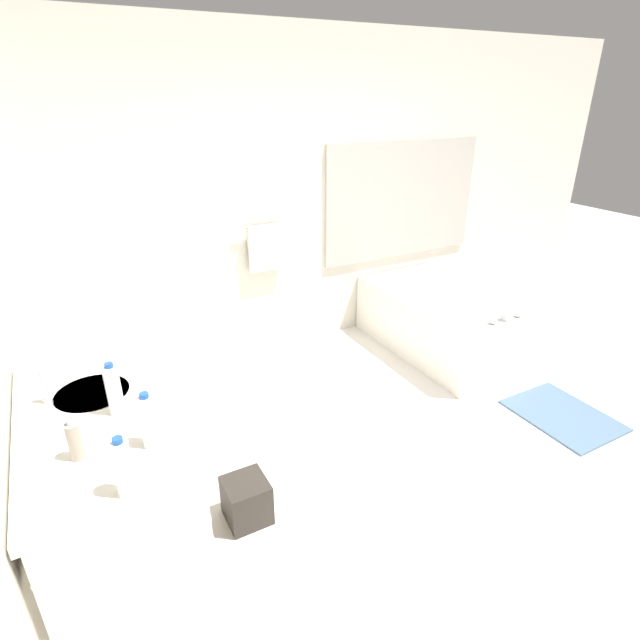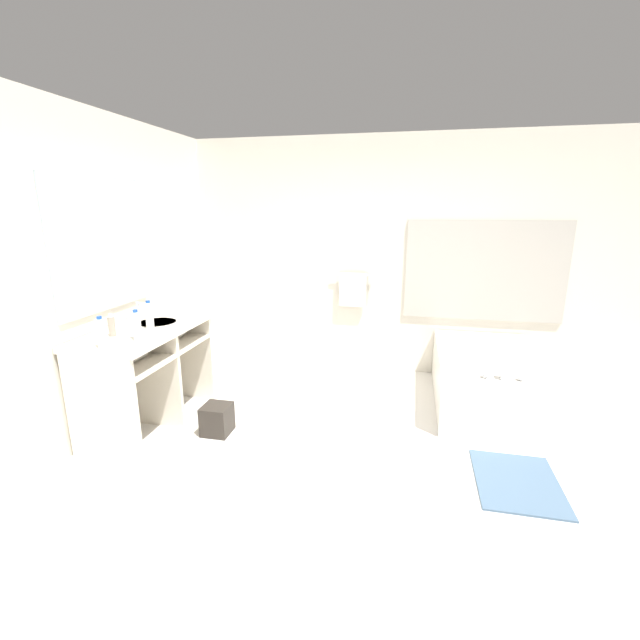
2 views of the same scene
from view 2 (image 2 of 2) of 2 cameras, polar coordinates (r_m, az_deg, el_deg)
ground_plane at (r=3.39m, az=4.02°, el=-19.67°), size 16.00×16.00×0.00m
wall_back_with_blinds at (r=5.04m, az=8.45°, el=8.09°), size 7.40×0.13×2.70m
wall_left_with_mirror at (r=3.85m, az=-30.62°, el=4.36°), size 0.08×7.40×2.70m
vanity_counter at (r=4.07m, az=-21.84°, el=-4.34°), size 0.66×1.27×0.91m
sink_faucet at (r=4.21m, az=-23.06°, el=1.03°), size 0.09×0.04×0.18m
bathtub at (r=4.56m, az=21.36°, el=-7.07°), size 0.97×1.53×0.66m
water_bottle_1 at (r=3.88m, az=-21.81°, el=0.52°), size 0.06×0.06×0.25m
water_bottle_2 at (r=3.49m, az=-27.15°, el=-1.59°), size 0.06×0.06×0.24m
water_bottle_3 at (r=3.59m, az=-23.25°, el=-0.73°), size 0.06×0.06×0.24m
soap_dispenser at (r=3.80m, az=-26.02°, el=-0.75°), size 0.05×0.05×0.19m
waste_bin at (r=3.93m, az=-13.56°, el=-12.73°), size 0.24×0.24×0.26m
bath_mat at (r=3.57m, az=24.79°, el=-18.99°), size 0.57×0.72×0.02m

